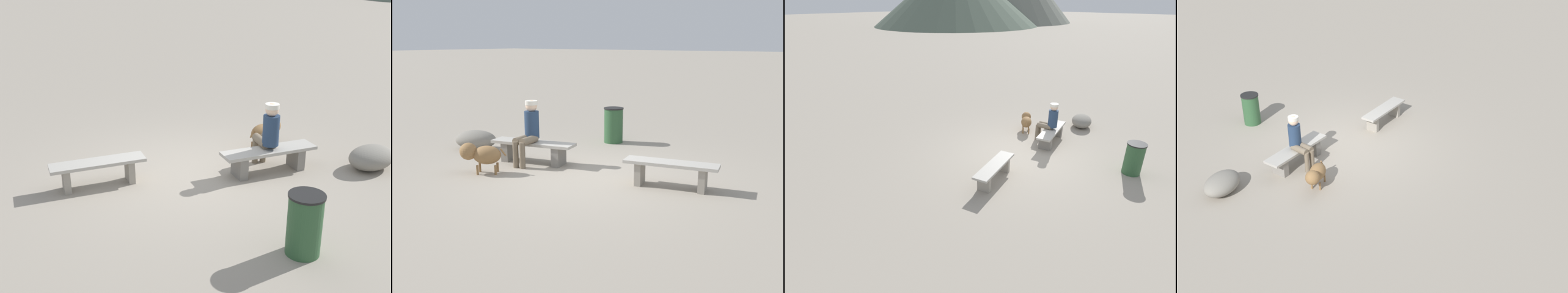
{
  "view_description": "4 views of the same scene",
  "coord_description": "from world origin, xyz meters",
  "views": [
    {
      "loc": [
        -1.14,
        -7.79,
        3.57
      ],
      "look_at": [
        -0.02,
        -0.53,
        0.69
      ],
      "focal_mm": 44.97,
      "sensor_mm": 36.0,
      "label": 1
    },
    {
      "loc": [
        -4.68,
        6.38,
        2.38
      ],
      "look_at": [
        -0.66,
        0.73,
        0.77
      ],
      "focal_mm": 41.93,
      "sensor_mm": 36.0,
      "label": 2
    },
    {
      "loc": [
        -6.63,
        -4.34,
        4.05
      ],
      "look_at": [
        -1.14,
        0.58,
        0.48
      ],
      "focal_mm": 27.97,
      "sensor_mm": 36.0,
      "label": 3
    },
    {
      "loc": [
        6.8,
        8.46,
        6.38
      ],
      "look_at": [
        -0.04,
        0.95,
        0.41
      ],
      "focal_mm": 46.25,
      "sensor_mm": 36.0,
      "label": 4
    }
  ],
  "objects": [
    {
      "name": "ground",
      "position": [
        0.0,
        0.0,
        -0.03
      ],
      "size": [
        210.0,
        210.0,
        0.06
      ],
      "primitive_type": "cube",
      "color": "#9E9384"
    },
    {
      "name": "bench_left",
      "position": [
        -1.6,
        -0.3,
        0.31
      ],
      "size": [
        1.59,
        0.71,
        0.44
      ],
      "rotation": [
        0.0,
        0.0,
        0.23
      ],
      "color": "gray",
      "rests_on": "ground"
    },
    {
      "name": "bench_right",
      "position": [
        1.32,
        -0.18,
        0.29
      ],
      "size": [
        1.77,
        0.79,
        0.43
      ],
      "rotation": [
        0.0,
        0.0,
        0.23
      ],
      "color": "gray",
      "rests_on": "ground"
    },
    {
      "name": "seated_person",
      "position": [
        1.32,
        -0.07,
        0.72
      ],
      "size": [
        0.36,
        0.65,
        1.26
      ],
      "rotation": [
        0.0,
        0.0,
        0.13
      ],
      "color": "navy",
      "rests_on": "ground"
    },
    {
      "name": "dog",
      "position": [
        1.59,
        0.94,
        0.37
      ],
      "size": [
        0.74,
        0.64,
        0.58
      ],
      "rotation": [
        0.0,
        0.0,
        0.61
      ],
      "color": "olive",
      "rests_on": "ground"
    },
    {
      "name": "trash_bin",
      "position": [
        1.03,
        -2.7,
        0.42
      ],
      "size": [
        0.47,
        0.47,
        0.84
      ],
      "color": "#2D5633",
      "rests_on": "ground"
    },
    {
      "name": "boulder",
      "position": [
        3.18,
        -0.32,
        0.21
      ],
      "size": [
        1.12,
        0.99,
        0.43
      ],
      "primitive_type": "ellipsoid",
      "rotation": [
        0.0,
        0.0,
        2.01
      ],
      "color": "gray",
      "rests_on": "ground"
    }
  ]
}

